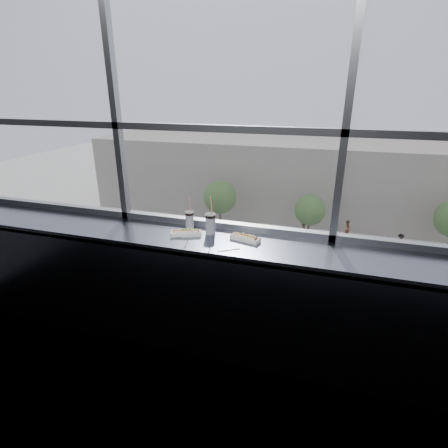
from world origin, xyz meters
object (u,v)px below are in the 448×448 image
(soda_cup_left, at_px, (190,219))
(pedestrian_b, at_px, (304,231))
(soda_cup_right, at_px, (210,223))
(car_near_c, at_px, (322,304))
(car_near_d, at_px, (392,315))
(wrapper, at_px, (177,235))
(car_far_b, at_px, (350,252))
(pedestrian_c, at_px, (348,228))
(car_near_a, at_px, (83,265))
(car_far_a, at_px, (181,231))
(loose_straw, at_px, (229,250))
(tree_center, at_px, (310,210))
(hotdog_tray_left, at_px, (186,233))
(car_near_b, at_px, (171,279))
(tree_left, at_px, (220,197))
(pedestrian_d, at_px, (400,241))
(hotdog_tray_right, at_px, (245,238))

(soda_cup_left, height_order, pedestrian_b, soda_cup_left)
(soda_cup_right, xyz_separation_m, car_near_c, (1.42, 16.17, -11.08))
(car_near_d, bearing_deg, pedestrian_b, 25.15)
(wrapper, bearing_deg, soda_cup_left, 80.16)
(car_far_b, xyz_separation_m, pedestrian_c, (-0.03, 5.09, 0.09))
(soda_cup_left, relative_size, car_near_a, 0.05)
(car_far_a, height_order, car_far_b, car_far_a)
(soda_cup_left, xyz_separation_m, car_far_a, (-11.06, 24.11, -11.01))
(loose_straw, distance_m, tree_center, 29.89)
(hotdog_tray_left, height_order, pedestrian_c, hotdog_tray_left)
(pedestrian_b, xyz_separation_m, pedestrian_c, (3.84, 1.72, 0.03))
(soda_cup_left, bearing_deg, car_near_d, 70.92)
(soda_cup_left, relative_size, pedestrian_b, 0.14)
(soda_cup_left, relative_size, car_far_b, 0.05)
(soda_cup_left, xyz_separation_m, car_near_b, (-8.36, 16.11, -11.08))
(soda_cup_left, xyz_separation_m, loose_straw, (0.48, -0.34, -0.09))
(hotdog_tray_left, relative_size, wrapper, 2.82)
(car_near_c, height_order, tree_left, tree_left)
(soda_cup_left, xyz_separation_m, pedestrian_b, (-0.41, 27.48, -11.03))
(soda_cup_right, bearing_deg, pedestrian_c, 83.74)
(soda_cup_left, relative_size, pedestrian_d, 0.17)
(hotdog_tray_left, relative_size, car_far_b, 0.04)
(hotdog_tray_left, bearing_deg, car_near_d, 51.80)
(hotdog_tray_left, distance_m, wrapper, 0.08)
(car_near_d, bearing_deg, car_far_b, 12.15)
(soda_cup_right, relative_size, tree_left, 0.07)
(hotdog_tray_right, relative_size, soda_cup_right, 0.77)
(car_far_a, bearing_deg, tree_center, -72.21)
(car_near_d, distance_m, car_far_b, 8.27)
(car_near_a, relative_size, tree_center, 1.40)
(soda_cup_right, height_order, tree_left, soda_cup_right)
(loose_straw, distance_m, pedestrian_b, 29.91)
(wrapper, relative_size, pedestrian_d, 0.05)
(wrapper, distance_m, car_near_d, 20.45)
(soda_cup_left, distance_m, car_near_b, 21.27)
(car_far_a, xyz_separation_m, car_far_b, (14.52, 0.00, -0.07))
(soda_cup_left, distance_m, car_near_c, 19.61)
(hotdog_tray_right, distance_m, tree_left, 30.93)
(car_near_b, relative_size, pedestrian_c, 2.72)
(soda_cup_left, distance_m, wrapper, 0.22)
(soda_cup_right, bearing_deg, car_near_a, 134.19)
(pedestrian_c, xyz_separation_m, tree_center, (-3.50, -1.09, 1.77))
(car_far_b, distance_m, car_near_a, 20.58)
(hotdog_tray_right, relative_size, car_near_a, 0.04)
(pedestrian_b, distance_m, pedestrian_c, 4.21)
(car_near_b, height_order, pedestrian_d, car_near_b)
(car_near_c, bearing_deg, car_far_b, -11.29)
(hotdog_tray_left, distance_m, car_far_a, 28.84)
(pedestrian_b, bearing_deg, tree_center, -28.66)
(car_far_b, distance_m, car_near_b, 14.28)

